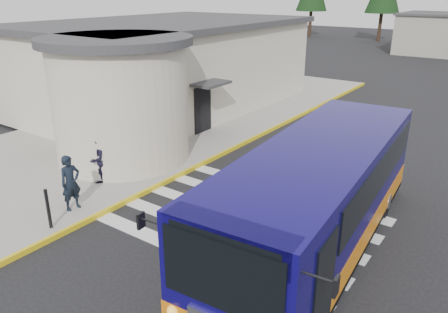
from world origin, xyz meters
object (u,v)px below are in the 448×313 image
Objects in this scene: bollard at (48,209)px; pedestrian_b at (98,159)px; transit_bus at (317,201)px; pedestrian_a at (71,183)px.

pedestrian_b is at bearing 115.98° from bollard.
transit_bus is 6.30× the size of pedestrian_b.
pedestrian_b reaches higher than bollard.
pedestrian_a is 1.45× the size of bollard.
pedestrian_a is 2.09m from pedestrian_b.
pedestrian_a is at bearing 111.89° from bollard.
pedestrian_b is (-7.97, -0.70, -0.42)m from transit_bus.
transit_bus is at bearing -63.91° from pedestrian_a.
pedestrian_b is 3.31m from bollard.
bollard is (0.45, -1.13, -0.27)m from pedestrian_a.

